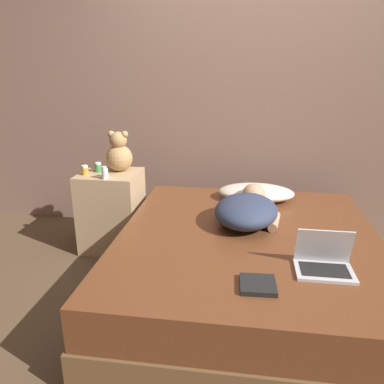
{
  "coord_description": "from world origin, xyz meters",
  "views": [
    {
      "loc": [
        -0.04,
        -2.15,
        1.45
      ],
      "look_at": [
        -0.39,
        0.23,
        0.65
      ],
      "focal_mm": 35.0,
      "sensor_mm": 36.0,
      "label": 1
    }
  ],
  "objects_px": {
    "bottle_white": "(106,173)",
    "bottle_amber": "(85,170)",
    "bottle_clear": "(104,173)",
    "book": "(258,285)",
    "bottle_green": "(98,167)",
    "laptop": "(324,262)",
    "teddy_bear": "(119,154)",
    "pillow": "(256,192)",
    "person_lying": "(248,209)"
  },
  "relations": [
    {
      "from": "person_lying",
      "to": "bottle_white",
      "type": "height_order",
      "value": "bottle_white"
    },
    {
      "from": "pillow",
      "to": "bottle_amber",
      "type": "distance_m",
      "value": 1.35
    },
    {
      "from": "laptop",
      "to": "teddy_bear",
      "type": "distance_m",
      "value": 1.79
    },
    {
      "from": "book",
      "to": "teddy_bear",
      "type": "bearing_deg",
      "value": 130.78
    },
    {
      "from": "pillow",
      "to": "laptop",
      "type": "xyz_separation_m",
      "value": [
        0.32,
        -1.03,
        -0.01
      ]
    },
    {
      "from": "teddy_bear",
      "to": "book",
      "type": "bearing_deg",
      "value": -49.22
    },
    {
      "from": "bottle_green",
      "to": "bottle_white",
      "type": "distance_m",
      "value": 0.18
    },
    {
      "from": "bottle_white",
      "to": "bottle_amber",
      "type": "relative_size",
      "value": 0.94
    },
    {
      "from": "book",
      "to": "bottle_green",
      "type": "bearing_deg",
      "value": 135.95
    },
    {
      "from": "person_lying",
      "to": "bottle_green",
      "type": "height_order",
      "value": "bottle_green"
    },
    {
      "from": "bottle_clear",
      "to": "book",
      "type": "xyz_separation_m",
      "value": [
        1.13,
        -1.02,
        -0.22
      ]
    },
    {
      "from": "bottle_green",
      "to": "bottle_amber",
      "type": "xyz_separation_m",
      "value": [
        -0.07,
        -0.09,
        -0.0
      ]
    },
    {
      "from": "teddy_bear",
      "to": "bottle_amber",
      "type": "relative_size",
      "value": 4.4
    },
    {
      "from": "teddy_bear",
      "to": "book",
      "type": "xyz_separation_m",
      "value": [
        1.09,
        -1.26,
        -0.31
      ]
    },
    {
      "from": "bottle_white",
      "to": "bottle_amber",
      "type": "height_order",
      "value": "bottle_amber"
    },
    {
      "from": "bottle_amber",
      "to": "book",
      "type": "distance_m",
      "value": 1.74
    },
    {
      "from": "person_lying",
      "to": "bottle_clear",
      "type": "xyz_separation_m",
      "value": [
        -1.07,
        0.24,
        0.14
      ]
    },
    {
      "from": "pillow",
      "to": "bottle_white",
      "type": "height_order",
      "value": "bottle_white"
    },
    {
      "from": "book",
      "to": "laptop",
      "type": "bearing_deg",
      "value": 31.56
    },
    {
      "from": "bottle_white",
      "to": "bottle_clear",
      "type": "distance_m",
      "value": 0.05
    },
    {
      "from": "person_lying",
      "to": "bottle_green",
      "type": "bearing_deg",
      "value": 169.28
    },
    {
      "from": "laptop",
      "to": "teddy_bear",
      "type": "bearing_deg",
      "value": 143.54
    },
    {
      "from": "bottle_white",
      "to": "bottle_amber",
      "type": "distance_m",
      "value": 0.19
    },
    {
      "from": "bottle_green",
      "to": "book",
      "type": "bearing_deg",
      "value": -44.05
    },
    {
      "from": "pillow",
      "to": "teddy_bear",
      "type": "xyz_separation_m",
      "value": [
        -1.1,
        0.02,
        0.27
      ]
    },
    {
      "from": "pillow",
      "to": "book",
      "type": "distance_m",
      "value": 1.24
    },
    {
      "from": "bottle_amber",
      "to": "book",
      "type": "relative_size",
      "value": 0.42
    },
    {
      "from": "person_lying",
      "to": "bottle_white",
      "type": "relative_size",
      "value": 10.14
    },
    {
      "from": "bottle_green",
      "to": "bottle_clear",
      "type": "height_order",
      "value": "bottle_clear"
    },
    {
      "from": "pillow",
      "to": "person_lying",
      "type": "bearing_deg",
      "value": -98.24
    },
    {
      "from": "bottle_green",
      "to": "bottle_amber",
      "type": "bearing_deg",
      "value": -127.64
    },
    {
      "from": "bottle_white",
      "to": "bottle_clear",
      "type": "relative_size",
      "value": 0.72
    },
    {
      "from": "bottle_amber",
      "to": "pillow",
      "type": "bearing_deg",
      "value": 5.43
    },
    {
      "from": "bottle_green",
      "to": "bottle_white",
      "type": "bearing_deg",
      "value": -50.59
    },
    {
      "from": "bottle_white",
      "to": "bottle_clear",
      "type": "bearing_deg",
      "value": -79.39
    },
    {
      "from": "laptop",
      "to": "bottle_green",
      "type": "distance_m",
      "value": 1.88
    },
    {
      "from": "person_lying",
      "to": "bottle_green",
      "type": "xyz_separation_m",
      "value": [
        -1.19,
        0.43,
        0.13
      ]
    },
    {
      "from": "laptop",
      "to": "bottle_amber",
      "type": "distance_m",
      "value": 1.9
    },
    {
      "from": "laptop",
      "to": "bottle_amber",
      "type": "relative_size",
      "value": 3.89
    },
    {
      "from": "person_lying",
      "to": "teddy_bear",
      "type": "distance_m",
      "value": 1.16
    },
    {
      "from": "book",
      "to": "pillow",
      "type": "bearing_deg",
      "value": 89.46
    },
    {
      "from": "bottle_white",
      "to": "bottle_green",
      "type": "bearing_deg",
      "value": 129.41
    },
    {
      "from": "teddy_bear",
      "to": "bottle_white",
      "type": "bearing_deg",
      "value": -104.18
    },
    {
      "from": "pillow",
      "to": "bottle_clear",
      "type": "relative_size",
      "value": 6.0
    },
    {
      "from": "laptop",
      "to": "book",
      "type": "distance_m",
      "value": 0.39
    },
    {
      "from": "bottle_amber",
      "to": "bottle_green",
      "type": "bearing_deg",
      "value": 52.36
    },
    {
      "from": "teddy_bear",
      "to": "pillow",
      "type": "bearing_deg",
      "value": -1.1
    },
    {
      "from": "laptop",
      "to": "book",
      "type": "height_order",
      "value": "laptop"
    },
    {
      "from": "pillow",
      "to": "bottle_amber",
      "type": "xyz_separation_m",
      "value": [
        -1.33,
        -0.13,
        0.16
      ]
    },
    {
      "from": "person_lying",
      "to": "book",
      "type": "xyz_separation_m",
      "value": [
        0.05,
        -0.78,
        -0.08
      ]
    }
  ]
}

